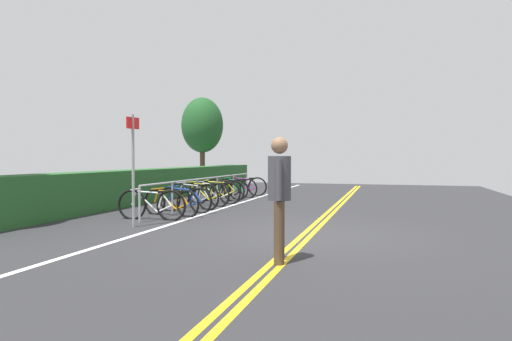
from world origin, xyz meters
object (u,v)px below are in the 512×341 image
at_px(bicycle_3, 194,196).
at_px(tree_mid, 202,126).
at_px(bicycle_6, 219,191).
at_px(sign_post_near, 133,160).
at_px(bicycle_0, 151,205).
at_px(bicycle_2, 185,200).
at_px(pedestrian, 279,190).
at_px(bicycle_8, 237,188).
at_px(bicycle_9, 244,186).
at_px(bicycle_7, 226,189).
at_px(bicycle_4, 205,194).
at_px(bike_rack, 208,184).
at_px(bicycle_5, 214,193).
at_px(bicycle_1, 171,203).

distance_m(bicycle_3, tree_mid, 9.66).
relative_size(bicycle_6, sign_post_near, 0.74).
relative_size(bicycle_0, bicycle_2, 1.03).
distance_m(bicycle_6, sign_post_near, 5.71).
height_order(bicycle_2, pedestrian, pedestrian).
height_order(bicycle_8, bicycle_9, bicycle_9).
bearing_deg(bicycle_8, pedestrian, -157.50).
xyz_separation_m(bicycle_0, bicycle_2, (1.53, -0.12, -0.02)).
bearing_deg(bicycle_7, bicycle_4, -176.74).
bearing_deg(bike_rack, bicycle_2, -175.44).
relative_size(bicycle_4, bicycle_5, 1.01).
height_order(bicycle_2, tree_mid, tree_mid).
bearing_deg(bike_rack, bicycle_4, -175.87).
height_order(bike_rack, bicycle_1, bike_rack).
height_order(bicycle_6, sign_post_near, sign_post_near).
bearing_deg(bicycle_7, sign_post_near, -177.09).
relative_size(bicycle_3, tree_mid, 0.40).
height_order(bicycle_4, bicycle_8, bicycle_4).
bearing_deg(bicycle_9, tree_mid, 40.76).
bearing_deg(bicycle_5, sign_post_near, -178.26).
relative_size(bicycle_3, bicycle_8, 1.05).
distance_m(bicycle_8, bicycle_9, 0.71).
bearing_deg(bicycle_8, bicycle_3, -179.62).
relative_size(bicycle_5, bicycle_7, 1.04).
relative_size(bicycle_0, bicycle_6, 0.99).
relative_size(bicycle_4, bicycle_9, 1.01).
relative_size(bicycle_6, bicycle_7, 1.03).
bearing_deg(bicycle_1, bicycle_5, 1.20).
relative_size(bicycle_8, sign_post_near, 0.71).
distance_m(bicycle_7, pedestrian, 9.39).
bearing_deg(bicycle_2, bicycle_0, 175.60).
height_order(bicycle_5, tree_mid, tree_mid).
distance_m(bicycle_2, tree_mid, 10.42).
bearing_deg(sign_post_near, bicycle_4, 2.74).
bearing_deg(bike_rack, sign_post_near, -177.17).
bearing_deg(bicycle_5, tree_mid, 26.19).
bearing_deg(bicycle_6, tree_mid, 27.95).
bearing_deg(bicycle_4, bicycle_2, -175.35).
bearing_deg(bicycle_3, bicycle_6, 2.62).
height_order(bicycle_5, bicycle_9, bicycle_9).
height_order(bicycle_6, pedestrian, pedestrian).
bearing_deg(sign_post_near, bicycle_3, 3.16).
bearing_deg(bicycle_5, bicycle_2, -178.02).
relative_size(bicycle_5, sign_post_near, 0.75).
relative_size(bicycle_1, tree_mid, 0.39).
height_order(bike_rack, tree_mid, tree_mid).
distance_m(bike_rack, bicycle_6, 1.14).
height_order(bicycle_1, tree_mid, tree_mid).
relative_size(bike_rack, bicycle_9, 4.51).
xyz_separation_m(bicycle_0, bicycle_6, (4.55, 0.10, -0.01)).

